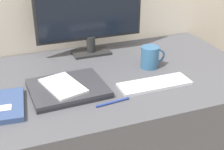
{
  "coord_description": "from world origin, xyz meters",
  "views": [
    {
      "loc": [
        -0.38,
        -1.0,
        1.32
      ],
      "look_at": [
        0.01,
        0.05,
        0.77
      ],
      "focal_mm": 50.0,
      "sensor_mm": 36.0,
      "label": 1
    }
  ],
  "objects_px": {
    "keyboard": "(155,84)",
    "laptop": "(68,88)",
    "coffee_mug": "(150,57)",
    "monitor": "(90,11)",
    "pen": "(113,102)",
    "ereader": "(63,86)"
  },
  "relations": [
    {
      "from": "laptop",
      "to": "pen",
      "type": "xyz_separation_m",
      "value": [
        0.14,
        -0.15,
        -0.01
      ]
    },
    {
      "from": "keyboard",
      "to": "pen",
      "type": "height_order",
      "value": "keyboard"
    },
    {
      "from": "coffee_mug",
      "to": "keyboard",
      "type": "bearing_deg",
      "value": -110.22
    },
    {
      "from": "keyboard",
      "to": "coffee_mug",
      "type": "xyz_separation_m",
      "value": [
        0.06,
        0.17,
        0.04
      ]
    },
    {
      "from": "monitor",
      "to": "pen",
      "type": "xyz_separation_m",
      "value": [
        -0.07,
        -0.5,
        -0.22
      ]
    },
    {
      "from": "keyboard",
      "to": "laptop",
      "type": "bearing_deg",
      "value": 167.53
    },
    {
      "from": "keyboard",
      "to": "laptop",
      "type": "height_order",
      "value": "laptop"
    },
    {
      "from": "monitor",
      "to": "keyboard",
      "type": "bearing_deg",
      "value": -71.23
    },
    {
      "from": "laptop",
      "to": "ereader",
      "type": "height_order",
      "value": "ereader"
    },
    {
      "from": "monitor",
      "to": "pen",
      "type": "height_order",
      "value": "monitor"
    },
    {
      "from": "monitor",
      "to": "coffee_mug",
      "type": "bearing_deg",
      "value": -51.15
    },
    {
      "from": "coffee_mug",
      "to": "pen",
      "type": "height_order",
      "value": "coffee_mug"
    },
    {
      "from": "ereader",
      "to": "coffee_mug",
      "type": "bearing_deg",
      "value": 12.33
    },
    {
      "from": "monitor",
      "to": "pen",
      "type": "bearing_deg",
      "value": -97.83
    },
    {
      "from": "monitor",
      "to": "coffee_mug",
      "type": "xyz_separation_m",
      "value": [
        0.21,
        -0.26,
        -0.17
      ]
    },
    {
      "from": "laptop",
      "to": "ereader",
      "type": "xyz_separation_m",
      "value": [
        -0.02,
        -0.0,
        0.02
      ]
    },
    {
      "from": "monitor",
      "to": "laptop",
      "type": "distance_m",
      "value": 0.46
    },
    {
      "from": "keyboard",
      "to": "monitor",
      "type": "bearing_deg",
      "value": 108.77
    },
    {
      "from": "monitor",
      "to": "coffee_mug",
      "type": "relative_size",
      "value": 4.48
    },
    {
      "from": "keyboard",
      "to": "coffee_mug",
      "type": "relative_size",
      "value": 2.54
    },
    {
      "from": "keyboard",
      "to": "laptop",
      "type": "distance_m",
      "value": 0.36
    },
    {
      "from": "monitor",
      "to": "ereader",
      "type": "height_order",
      "value": "monitor"
    }
  ]
}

